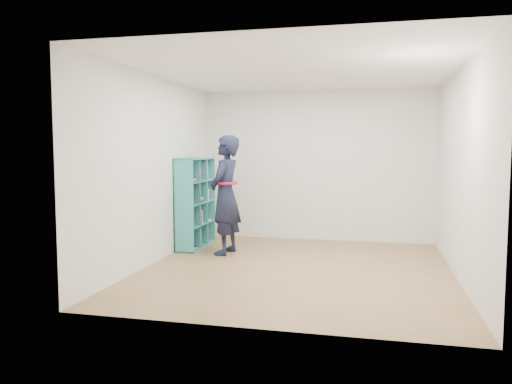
# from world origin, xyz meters

# --- Properties ---
(floor) EXTENTS (4.50, 4.50, 0.00)m
(floor) POSITION_xyz_m (0.00, 0.00, 0.00)
(floor) COLOR brown
(floor) RESTS_ON ground
(ceiling) EXTENTS (4.50, 4.50, 0.00)m
(ceiling) POSITION_xyz_m (0.00, 0.00, 2.60)
(ceiling) COLOR white
(ceiling) RESTS_ON wall_back
(wall_left) EXTENTS (0.02, 4.50, 2.60)m
(wall_left) POSITION_xyz_m (-2.00, 0.00, 1.30)
(wall_left) COLOR silver
(wall_left) RESTS_ON floor
(wall_right) EXTENTS (0.02, 4.50, 2.60)m
(wall_right) POSITION_xyz_m (2.00, 0.00, 1.30)
(wall_right) COLOR silver
(wall_right) RESTS_ON floor
(wall_back) EXTENTS (4.00, 0.02, 2.60)m
(wall_back) POSITION_xyz_m (0.00, 2.25, 1.30)
(wall_back) COLOR silver
(wall_back) RESTS_ON floor
(wall_front) EXTENTS (4.00, 0.02, 2.60)m
(wall_front) POSITION_xyz_m (0.00, -2.25, 1.30)
(wall_front) COLOR silver
(wall_front) RESTS_ON floor
(bookshelf) EXTENTS (0.32, 1.08, 1.45)m
(bookshelf) POSITION_xyz_m (-1.86, 1.16, 0.71)
(bookshelf) COLOR teal
(bookshelf) RESTS_ON floor
(person) EXTENTS (0.49, 0.69, 1.80)m
(person) POSITION_xyz_m (-1.20, 0.74, 0.90)
(person) COLOR black
(person) RESTS_ON floor
(smartphone) EXTENTS (0.03, 0.10, 0.12)m
(smartphone) POSITION_xyz_m (-1.32, 0.85, 1.02)
(smartphone) COLOR silver
(smartphone) RESTS_ON person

